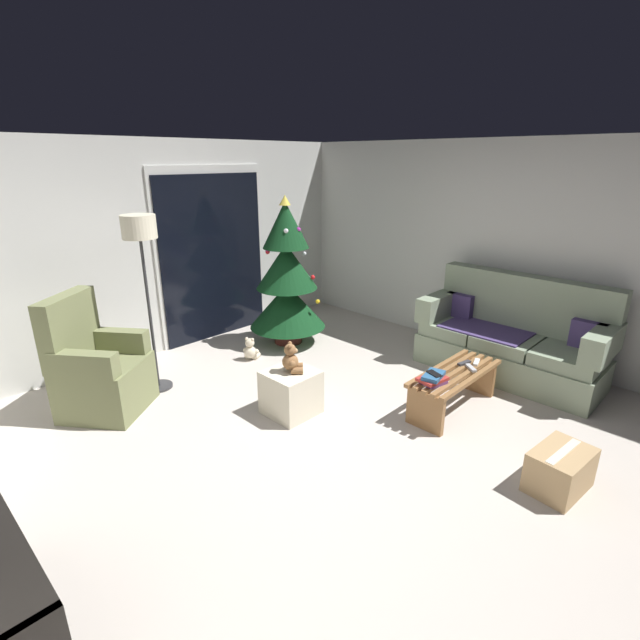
{
  "coord_description": "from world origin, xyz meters",
  "views": [
    {
      "loc": [
        -2.55,
        -2.17,
        2.29
      ],
      "look_at": [
        0.4,
        0.7,
        0.85
      ],
      "focal_mm": 26.21,
      "sensor_mm": 36.0,
      "label": 1
    }
  ],
  "objects_px": {
    "couch": "(512,340)",
    "remote_white": "(476,362)",
    "remote_graphite": "(464,363)",
    "teddy_bear_chestnut": "(291,360)",
    "teddy_bear_cream_by_tree": "(250,350)",
    "remote_silver": "(471,368)",
    "coffee_table": "(454,384)",
    "armchair": "(98,371)",
    "christmas_tree": "(287,280)",
    "cardboard_box_taped_mid_floor": "(560,470)",
    "floor_lamp": "(141,245)",
    "ottoman": "(291,392)",
    "book_stack": "(433,378)",
    "cell_phone": "(434,374)"
  },
  "relations": [
    {
      "from": "remote_silver",
      "to": "coffee_table",
      "type": "bearing_deg",
      "value": 8.41
    },
    {
      "from": "cell_phone",
      "to": "teddy_bear_chestnut",
      "type": "distance_m",
      "value": 1.28
    },
    {
      "from": "remote_silver",
      "to": "teddy_bear_cream_by_tree",
      "type": "relative_size",
      "value": 0.55
    },
    {
      "from": "couch",
      "to": "christmas_tree",
      "type": "bearing_deg",
      "value": 113.71
    },
    {
      "from": "remote_white",
      "to": "remote_silver",
      "type": "xyz_separation_m",
      "value": [
        -0.16,
        -0.02,
        0.0
      ]
    },
    {
      "from": "armchair",
      "to": "teddy_bear_cream_by_tree",
      "type": "xyz_separation_m",
      "value": [
        1.7,
        -0.08,
        -0.28
      ]
    },
    {
      "from": "christmas_tree",
      "to": "teddy_bear_chestnut",
      "type": "height_order",
      "value": "christmas_tree"
    },
    {
      "from": "book_stack",
      "to": "remote_white",
      "type": "bearing_deg",
      "value": -6.73
    },
    {
      "from": "cell_phone",
      "to": "remote_silver",
      "type": "bearing_deg",
      "value": 8.0
    },
    {
      "from": "book_stack",
      "to": "cardboard_box_taped_mid_floor",
      "type": "distance_m",
      "value": 1.19
    },
    {
      "from": "couch",
      "to": "coffee_table",
      "type": "xyz_separation_m",
      "value": [
        -1.14,
        0.05,
        -0.14
      ]
    },
    {
      "from": "christmas_tree",
      "to": "cardboard_box_taped_mid_floor",
      "type": "bearing_deg",
      "value": -98.97
    },
    {
      "from": "couch",
      "to": "cardboard_box_taped_mid_floor",
      "type": "relative_size",
      "value": 3.83
    },
    {
      "from": "floor_lamp",
      "to": "cardboard_box_taped_mid_floor",
      "type": "relative_size",
      "value": 3.51
    },
    {
      "from": "floor_lamp",
      "to": "teddy_bear_chestnut",
      "type": "bearing_deg",
      "value": -65.3
    },
    {
      "from": "couch",
      "to": "remote_graphite",
      "type": "height_order",
      "value": "couch"
    },
    {
      "from": "book_stack",
      "to": "armchair",
      "type": "relative_size",
      "value": 0.25
    },
    {
      "from": "cell_phone",
      "to": "christmas_tree",
      "type": "distance_m",
      "value": 2.46
    },
    {
      "from": "armchair",
      "to": "teddy_bear_chestnut",
      "type": "bearing_deg",
      "value": -47.68
    },
    {
      "from": "ottoman",
      "to": "cardboard_box_taped_mid_floor",
      "type": "relative_size",
      "value": 0.87
    },
    {
      "from": "ottoman",
      "to": "teddy_bear_cream_by_tree",
      "type": "height_order",
      "value": "ottoman"
    },
    {
      "from": "remote_white",
      "to": "book_stack",
      "type": "distance_m",
      "value": 0.67
    },
    {
      "from": "christmas_tree",
      "to": "coffee_table",
      "type": "bearing_deg",
      "value": -91.47
    },
    {
      "from": "remote_graphite",
      "to": "teddy_bear_cream_by_tree",
      "type": "distance_m",
      "value": 2.45
    },
    {
      "from": "teddy_bear_chestnut",
      "to": "floor_lamp",
      "type": "bearing_deg",
      "value": 114.7
    },
    {
      "from": "remote_silver",
      "to": "floor_lamp",
      "type": "distance_m",
      "value": 3.33
    },
    {
      "from": "teddy_bear_chestnut",
      "to": "teddy_bear_cream_by_tree",
      "type": "xyz_separation_m",
      "value": [
        0.48,
        1.26,
        -0.42
      ]
    },
    {
      "from": "remote_graphite",
      "to": "book_stack",
      "type": "xyz_separation_m",
      "value": [
        -0.57,
        0.0,
        0.03
      ]
    },
    {
      "from": "cardboard_box_taped_mid_floor",
      "to": "couch",
      "type": "bearing_deg",
      "value": 33.41
    },
    {
      "from": "coffee_table",
      "to": "armchair",
      "type": "relative_size",
      "value": 0.97
    },
    {
      "from": "teddy_bear_chestnut",
      "to": "cardboard_box_taped_mid_floor",
      "type": "relative_size",
      "value": 0.56
    },
    {
      "from": "couch",
      "to": "floor_lamp",
      "type": "relative_size",
      "value": 1.09
    },
    {
      "from": "book_stack",
      "to": "floor_lamp",
      "type": "bearing_deg",
      "value": 119.98
    },
    {
      "from": "remote_graphite",
      "to": "christmas_tree",
      "type": "relative_size",
      "value": 0.08
    },
    {
      "from": "coffee_table",
      "to": "ottoman",
      "type": "xyz_separation_m",
      "value": [
        -1.12,
        1.06,
        -0.05
      ]
    },
    {
      "from": "couch",
      "to": "teddy_bear_chestnut",
      "type": "relative_size",
      "value": 6.81
    },
    {
      "from": "cell_phone",
      "to": "ottoman",
      "type": "xyz_separation_m",
      "value": [
        -0.76,
        1.04,
        -0.28
      ]
    },
    {
      "from": "remote_graphite",
      "to": "armchair",
      "type": "bearing_deg",
      "value": 58.55
    },
    {
      "from": "armchair",
      "to": "teddy_bear_chestnut",
      "type": "distance_m",
      "value": 1.82
    },
    {
      "from": "remote_white",
      "to": "christmas_tree",
      "type": "relative_size",
      "value": 0.08
    },
    {
      "from": "floor_lamp",
      "to": "ottoman",
      "type": "bearing_deg",
      "value": -65.45
    },
    {
      "from": "ottoman",
      "to": "christmas_tree",
      "type": "bearing_deg",
      "value": 48.81
    },
    {
      "from": "ottoman",
      "to": "remote_graphite",
      "type": "bearing_deg",
      "value": -37.93
    },
    {
      "from": "book_stack",
      "to": "armchair",
      "type": "distance_m",
      "value": 3.08
    },
    {
      "from": "couch",
      "to": "teddy_bear_cream_by_tree",
      "type": "distance_m",
      "value": 2.96
    },
    {
      "from": "christmas_tree",
      "to": "armchair",
      "type": "distance_m",
      "value": 2.43
    },
    {
      "from": "teddy_bear_chestnut",
      "to": "coffee_table",
      "type": "bearing_deg",
      "value": -43.22
    },
    {
      "from": "remote_graphite",
      "to": "teddy_bear_chestnut",
      "type": "relative_size",
      "value": 0.55
    },
    {
      "from": "couch",
      "to": "remote_white",
      "type": "bearing_deg",
      "value": -179.51
    },
    {
      "from": "remote_silver",
      "to": "armchair",
      "type": "height_order",
      "value": "armchair"
    }
  ]
}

